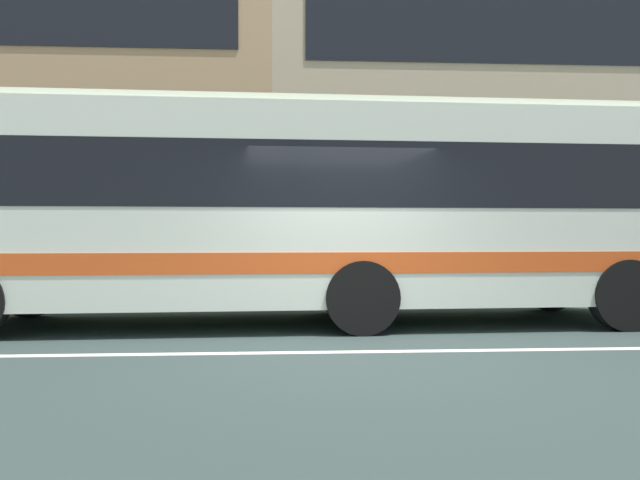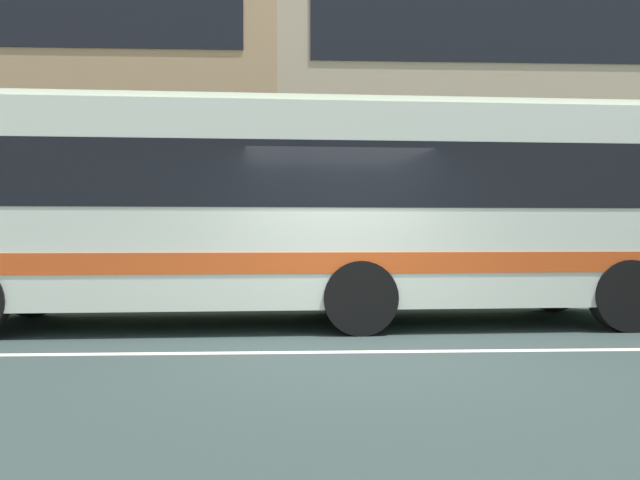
% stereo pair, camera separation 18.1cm
% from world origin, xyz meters
% --- Properties ---
extents(ground_plane, '(160.00, 160.00, 0.00)m').
position_xyz_m(ground_plane, '(0.00, 0.00, 0.00)').
color(ground_plane, '#2E3D3B').
extents(lane_centre_line, '(60.00, 0.16, 0.01)m').
position_xyz_m(lane_centre_line, '(0.00, 0.00, 0.00)').
color(lane_centre_line, silver).
rests_on(lane_centre_line, ground_plane).
extents(hedge_row_far, '(19.89, 1.10, 0.74)m').
position_xyz_m(hedge_row_far, '(1.26, 6.06, 0.37)').
color(hedge_row_far, '#367225').
rests_on(hedge_row_far, ground_plane).
extents(apartment_block_right, '(22.50, 10.14, 12.58)m').
position_xyz_m(apartment_block_right, '(10.22, 15.17, 6.29)').
color(apartment_block_right, '#C3AD91').
rests_on(apartment_block_right, ground_plane).
extents(transit_bus, '(10.87, 2.98, 3.24)m').
position_xyz_m(transit_bus, '(-0.44, 2.37, 1.78)').
color(transit_bus, silver).
rests_on(transit_bus, ground_plane).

